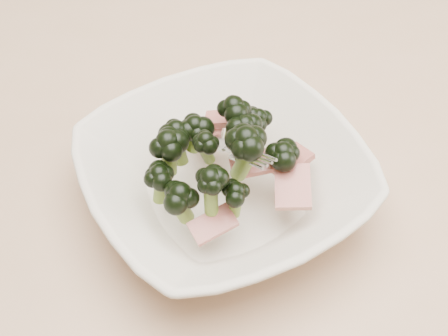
{
  "coord_description": "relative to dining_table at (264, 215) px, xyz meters",
  "views": [
    {
      "loc": [
        -0.15,
        -0.45,
        1.26
      ],
      "look_at": [
        -0.06,
        -0.04,
        0.8
      ],
      "focal_mm": 50.0,
      "sensor_mm": 36.0,
      "label": 1
    }
  ],
  "objects": [
    {
      "name": "broccoli_dish",
      "position": [
        -0.06,
        -0.04,
        0.14
      ],
      "size": [
        0.34,
        0.34,
        0.13
      ],
      "color": "beige",
      "rests_on": "dining_table"
    },
    {
      "name": "dining_table",
      "position": [
        0.0,
        0.0,
        0.0
      ],
      "size": [
        1.2,
        0.8,
        0.75
      ],
      "color": "tan",
      "rests_on": "ground"
    }
  ]
}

